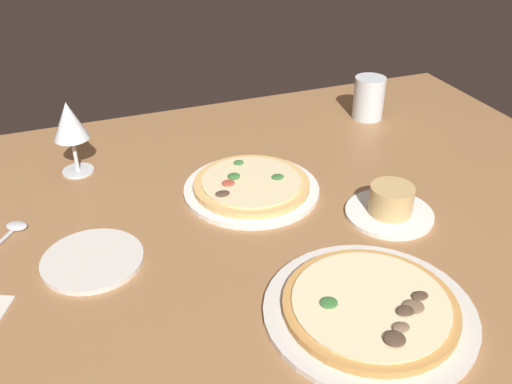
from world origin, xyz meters
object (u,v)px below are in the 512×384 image
pizza_main (251,187)px  wine_glass_far (69,124)px  ramekin_on_saucer (390,205)px  spoon (13,230)px  pizza_side (370,308)px  side_plate (93,260)px  water_glass (368,101)px

pizza_main → wine_glass_far: 38.47cm
ramekin_on_saucer → spoon: ramekin_on_saucer is taller
pizza_side → ramekin_on_saucer: (-16.77, -21.32, 1.12)cm
side_plate → spoon: 18.29cm
ramekin_on_saucer → wine_glass_far: (51.85, -37.42, 8.68)cm
pizza_main → water_glass: size_ratio=2.57×
ramekin_on_saucer → water_glass: bearing=-115.1°
pizza_main → wine_glass_far: (31.04, -20.50, 9.80)cm
pizza_main → wine_glass_far: wine_glass_far is taller
pizza_side → spoon: pizza_side is taller
pizza_side → side_plate: size_ratio=1.87×
pizza_side → water_glass: size_ratio=3.00×
wine_glass_far → spoon: 24.75cm
side_plate → spoon: bearing=-48.7°
pizza_main → water_glass: 45.97cm
water_glass → side_plate: (71.64, 34.58, -3.98)cm
ramekin_on_saucer → water_glass: 44.31cm
pizza_main → water_glass: bearing=-149.7°
ramekin_on_saucer → pizza_side: bearing=51.8°
pizza_main → spoon: 44.20cm
pizza_side → ramekin_on_saucer: size_ratio=1.92×
side_plate → pizza_main: bearing=-160.4°
water_glass → ramekin_on_saucer: bearing=64.9°
pizza_main → wine_glass_far: size_ratio=1.72×
spoon → water_glass: bearing=-166.0°
wine_glass_far → spoon: (13.09, 18.18, -10.51)cm
wine_glass_far → water_glass: 70.97cm
wine_glass_far → spoon: bearing=54.3°
wine_glass_far → side_plate: size_ratio=0.93×
wine_glass_far → side_plate: bearing=88.2°
wine_glass_far → spoon: wine_glass_far is taller
water_glass → side_plate: water_glass is taller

